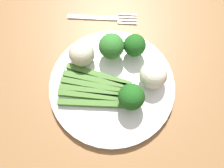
# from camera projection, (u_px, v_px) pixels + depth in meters

# --- Properties ---
(ground_plane) EXTENTS (6.00, 6.00, 0.02)m
(ground_plane) POSITION_uv_depth(u_px,v_px,m) (108.00, 150.00, 1.28)
(ground_plane) COLOR tan
(dining_table) EXTENTS (1.39, 1.04, 0.76)m
(dining_table) POSITION_uv_depth(u_px,v_px,m) (103.00, 112.00, 0.65)
(dining_table) COLOR olive
(dining_table) RESTS_ON ground_plane
(plate) EXTENTS (0.26, 0.26, 0.01)m
(plate) POSITION_uv_depth(u_px,v_px,m) (112.00, 86.00, 0.57)
(plate) COLOR white
(plate) RESTS_ON dining_table
(asparagus_bundle) EXTENTS (0.10, 0.15, 0.01)m
(asparagus_bundle) POSITION_uv_depth(u_px,v_px,m) (95.00, 89.00, 0.55)
(asparagus_bundle) COLOR #47752D
(asparagus_bundle) RESTS_ON plate
(broccoli_right) EXTENTS (0.05, 0.05, 0.07)m
(broccoli_right) POSITION_uv_depth(u_px,v_px,m) (111.00, 46.00, 0.55)
(broccoli_right) COLOR #609E3D
(broccoli_right) RESTS_ON plate
(broccoli_front_left) EXTENTS (0.05, 0.05, 0.06)m
(broccoli_front_left) POSITION_uv_depth(u_px,v_px,m) (135.00, 45.00, 0.56)
(broccoli_front_left) COLOR #4C7F2B
(broccoli_front_left) RESTS_ON plate
(broccoli_front) EXTENTS (0.05, 0.05, 0.06)m
(broccoli_front) POSITION_uv_depth(u_px,v_px,m) (131.00, 97.00, 0.51)
(broccoli_front) COLOR #4C7F2B
(broccoli_front) RESTS_ON plate
(cauliflower_back_right) EXTENTS (0.06, 0.06, 0.06)m
(cauliflower_back_right) POSITION_uv_depth(u_px,v_px,m) (153.00, 75.00, 0.54)
(cauliflower_back_right) COLOR white
(cauliflower_back_right) RESTS_ON plate
(cauliflower_outer_edge) EXTENTS (0.05, 0.05, 0.05)m
(cauliflower_outer_edge) POSITION_uv_depth(u_px,v_px,m) (82.00, 54.00, 0.56)
(cauliflower_outer_edge) COLOR beige
(cauliflower_outer_edge) RESTS_ON plate
(fork) EXTENTS (0.03, 0.17, 0.00)m
(fork) POSITION_uv_depth(u_px,v_px,m) (103.00, 18.00, 0.64)
(fork) COLOR silver
(fork) RESTS_ON dining_table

